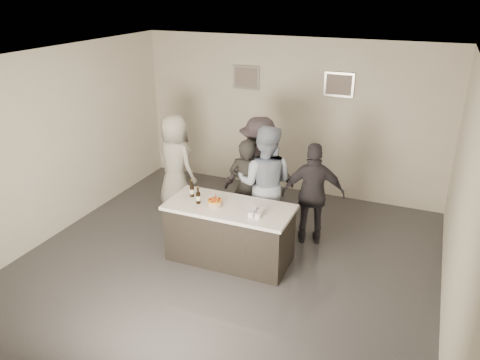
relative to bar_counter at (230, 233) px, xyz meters
The scene contains 19 objects.
floor 0.46m from the bar_counter, 90.13° to the right, with size 6.00×6.00×0.00m, color #3D3D42.
ceiling 2.55m from the bar_counter, 90.13° to the right, with size 6.00×6.00×0.00m, color white.
wall_back 3.09m from the bar_counter, 90.00° to the left, with size 6.00×0.04×3.00m, color silver.
wall_front 3.27m from the bar_counter, 90.00° to the right, with size 6.00×0.04×3.00m, color silver.
wall_left 3.18m from the bar_counter, behind, with size 0.04×6.00×3.00m, color silver.
wall_right 3.18m from the bar_counter, ahead, with size 0.04×6.00×3.00m, color silver.
picture_left 3.48m from the bar_counter, 107.39° to the left, with size 0.54×0.04×0.44m, color #B2B2B7.
picture_right 3.48m from the bar_counter, 72.62° to the left, with size 0.54×0.04×0.44m, color #B2B2B7.
bar_counter is the anchor object (origin of this frame).
cake 0.53m from the bar_counter, 161.61° to the right, with size 0.22×0.22×0.08m, color orange.
beer_bottle_a 0.88m from the bar_counter, behind, with size 0.07×0.07×0.26m, color black.
beer_bottle_b 0.74m from the bar_counter, 168.22° to the right, with size 0.07×0.07×0.26m, color black.
tumbler_cluster 0.68m from the bar_counter, 11.96° to the right, with size 0.19×0.30×0.08m, color orange.
candles 0.64m from the bar_counter, 139.91° to the right, with size 0.24×0.08×0.01m, color pink.
person_main_black 0.93m from the bar_counter, 94.20° to the left, with size 0.61×0.40×1.66m, color black.
person_main_blue 1.02m from the bar_counter, 74.05° to the left, with size 0.93×0.72×1.91m, color #96A6C4.
person_guest_left 2.09m from the bar_counter, 142.32° to the left, with size 0.87×0.57×1.78m, color silver.
person_guest_right 1.47m from the bar_counter, 45.43° to the left, with size 0.98×0.41×1.67m, color #302D35.
person_guest_back 1.48m from the bar_counter, 92.27° to the left, with size 1.21×0.69×1.87m, color #342D36.
Camera 1 is at (2.50, -5.48, 3.89)m, focal length 35.00 mm.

